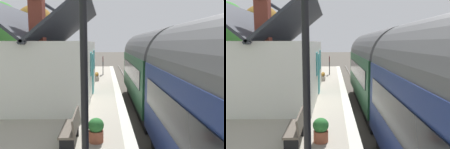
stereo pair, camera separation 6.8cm
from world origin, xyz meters
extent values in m
plane|color=#4C473F|center=(0.00, 0.00, 0.00)|extent=(160.00, 160.00, 0.00)
cube|color=#A39B8C|center=(0.00, 3.60, 0.49)|extent=(32.00, 5.20, 0.98)
cube|color=beige|center=(0.00, 1.18, 0.99)|extent=(32.00, 0.36, 0.02)
cube|color=gray|center=(0.00, -1.62, 0.07)|extent=(52.00, 0.08, 0.14)
cube|color=gray|center=(0.00, -0.18, 0.07)|extent=(52.00, 0.08, 0.14)
cube|color=black|center=(2.46, -0.90, 0.35)|extent=(8.14, 2.29, 0.70)
cube|color=#1E4C2D|center=(2.46, -0.90, 1.85)|extent=(8.85, 2.70, 2.30)
cylinder|color=#515154|center=(2.46, -0.90, 3.00)|extent=(8.85, 2.65, 2.65)
cube|color=black|center=(2.46, 0.47, 2.14)|extent=(7.52, 0.03, 0.80)
cylinder|color=black|center=(5.11, -0.90, 0.35)|extent=(0.70, 2.16, 0.70)
cylinder|color=black|center=(-0.20, -0.90, 0.35)|extent=(0.70, 2.16, 0.70)
cube|color=black|center=(6.90, -0.90, 2.25)|extent=(0.04, 2.16, 0.90)
cylinder|color=#F2EDCC|center=(6.92, -0.90, 1.27)|extent=(0.06, 0.24, 0.24)
cube|color=red|center=(6.96, -0.90, 0.82)|extent=(0.16, 2.56, 0.24)
cube|color=black|center=(-6.60, 0.47, 2.14)|extent=(7.02, 0.03, 0.80)
cube|color=white|center=(1.22, 4.66, 2.36)|extent=(7.48, 4.22, 2.76)
cube|color=#2D3038|center=(1.22, 3.60, 4.59)|extent=(7.98, 2.37, 1.94)
cube|color=#2D3038|center=(1.22, 5.71, 4.59)|extent=(7.98, 2.37, 1.94)
cylinder|color=#2D3038|center=(1.22, 4.66, 5.45)|extent=(7.98, 0.16, 0.16)
cube|color=brown|center=(-0.68, 4.66, 5.01)|extent=(0.56, 0.56, 2.54)
cube|color=teal|center=(1.95, 2.53, 2.03)|extent=(0.90, 0.06, 2.10)
cube|color=teal|center=(0.55, 2.53, 2.68)|extent=(0.80, 0.05, 1.10)
cube|color=teal|center=(3.35, 2.53, 2.68)|extent=(0.80, 0.05, 1.10)
cube|color=brown|center=(7.60, 3.04, 1.43)|extent=(1.41, 0.44, 0.06)
cube|color=brown|center=(7.60, 2.86, 1.66)|extent=(1.40, 0.14, 0.40)
cube|color=black|center=(7.04, 3.06, 1.20)|extent=(0.07, 0.36, 0.44)
cube|color=black|center=(8.16, 3.03, 1.20)|extent=(0.07, 0.36, 0.44)
cube|color=brown|center=(-4.64, 2.80, 1.43)|extent=(1.41, 0.43, 0.06)
cube|color=brown|center=(-4.64, 2.62, 1.66)|extent=(1.40, 0.13, 0.40)
cube|color=black|center=(-5.20, 2.79, 1.20)|extent=(0.07, 0.36, 0.44)
cube|color=black|center=(-4.08, 2.82, 1.20)|extent=(0.07, 0.36, 0.44)
cylinder|color=#9E5138|center=(-4.48, 2.11, 1.14)|extent=(0.40, 0.40, 0.32)
ellipsoid|color=#2D7233|center=(-4.48, 2.11, 1.45)|extent=(0.43, 0.43, 0.40)
cube|color=gray|center=(8.12, 5.70, 1.15)|extent=(0.88, 0.32, 0.34)
ellipsoid|color=#3D8438|center=(8.12, 5.70, 1.44)|extent=(0.79, 0.29, 0.29)
cube|color=gray|center=(6.13, 2.48, 1.14)|extent=(0.96, 0.32, 0.33)
ellipsoid|color=olive|center=(6.13, 2.48, 1.43)|extent=(0.86, 0.29, 0.29)
cylinder|color=black|center=(-7.58, 2.13, 2.74)|extent=(0.10, 0.10, 3.51)
cylinder|color=black|center=(8.86, 2.06, 1.53)|extent=(0.06, 0.06, 1.10)
cylinder|color=black|center=(9.46, 2.06, 1.53)|extent=(0.06, 0.06, 1.10)
cube|color=maroon|center=(9.16, 2.06, 2.30)|extent=(0.90, 0.06, 0.44)
cube|color=black|center=(9.16, 2.06, 2.30)|extent=(0.96, 0.03, 0.50)
cylinder|color=#4C3828|center=(9.72, 10.78, 1.81)|extent=(0.30, 0.30, 3.63)
ellipsoid|color=#3D8438|center=(9.72, 10.78, 5.06)|extent=(3.51, 3.67, 4.09)
cylinder|color=#4C3828|center=(13.43, 8.86, 1.28)|extent=(0.37, 0.37, 2.55)
ellipsoid|color=olive|center=(13.43, 8.86, 4.54)|extent=(4.65, 4.44, 5.70)
camera|label=1|loc=(-10.63, 1.85, 3.69)|focal=37.61mm
camera|label=2|loc=(-10.63, 1.78, 3.69)|focal=37.61mm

